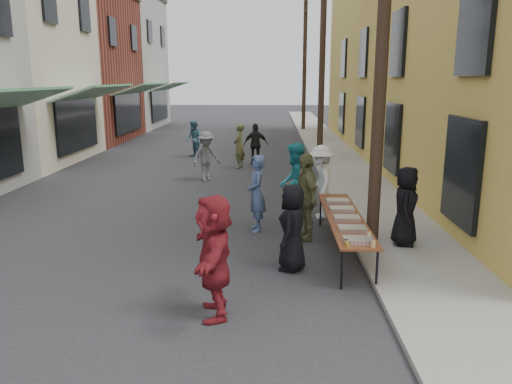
# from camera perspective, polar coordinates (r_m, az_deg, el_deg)

# --- Properties ---
(ground) EXTENTS (120.00, 120.00, 0.00)m
(ground) POSITION_cam_1_polar(r_m,az_deg,el_deg) (8.21, -14.00, -12.44)
(ground) COLOR #28282B
(ground) RESTS_ON ground
(sidewalk) EXTENTS (2.20, 60.00, 0.10)m
(sidewalk) POSITION_cam_1_polar(r_m,az_deg,el_deg) (22.57, 9.04, 4.02)
(sidewalk) COLOR gray
(sidewalk) RESTS_ON ground
(building_ochre) EXTENTS (10.00, 28.00, 10.00)m
(building_ochre) POSITION_cam_1_polar(r_m,az_deg,el_deg) (22.99, 25.68, 15.50)
(building_ochre) COLOR gold
(building_ochre) RESTS_ON ground
(utility_pole_near) EXTENTS (0.26, 0.26, 9.00)m
(utility_pole_near) POSITION_cam_1_polar(r_m,az_deg,el_deg) (10.40, 14.38, 18.24)
(utility_pole_near) COLOR #2D2116
(utility_pole_near) RESTS_ON ground
(utility_pole_mid) EXTENTS (0.26, 0.26, 9.00)m
(utility_pole_mid) POSITION_cam_1_polar(r_m,az_deg,el_deg) (22.25, 7.60, 15.44)
(utility_pole_mid) COLOR #2D2116
(utility_pole_mid) RESTS_ON ground
(utility_pole_far) EXTENTS (0.26, 0.26, 9.00)m
(utility_pole_far) POSITION_cam_1_polar(r_m,az_deg,el_deg) (34.21, 5.58, 14.55)
(utility_pole_far) COLOR #2D2116
(utility_pole_far) RESTS_ON ground
(serving_table) EXTENTS (0.70, 4.00, 0.75)m
(serving_table) POSITION_cam_1_polar(r_m,az_deg,el_deg) (10.21, 10.06, -2.94)
(serving_table) COLOR #5F2B16
(serving_table) RESTS_ON ground
(catering_tray_sausage) EXTENTS (0.50, 0.33, 0.08)m
(catering_tray_sausage) POSITION_cam_1_polar(r_m,az_deg,el_deg) (8.63, 11.60, -5.42)
(catering_tray_sausage) COLOR maroon
(catering_tray_sausage) RESTS_ON serving_table
(catering_tray_foil_b) EXTENTS (0.50, 0.33, 0.08)m
(catering_tray_foil_b) POSITION_cam_1_polar(r_m,az_deg,el_deg) (9.24, 10.94, -4.16)
(catering_tray_foil_b) COLOR #B2B2B7
(catering_tray_foil_b) RESTS_ON serving_table
(catering_tray_buns) EXTENTS (0.50, 0.33, 0.08)m
(catering_tray_buns) POSITION_cam_1_polar(r_m,az_deg,el_deg) (9.90, 10.31, -2.98)
(catering_tray_buns) COLOR tan
(catering_tray_buns) RESTS_ON serving_table
(catering_tray_foil_d) EXTENTS (0.50, 0.33, 0.08)m
(catering_tray_foil_d) POSITION_cam_1_polar(r_m,az_deg,el_deg) (10.57, 9.77, -1.94)
(catering_tray_foil_d) COLOR #B2B2B7
(catering_tray_foil_d) RESTS_ON serving_table
(catering_tray_buns_end) EXTENTS (0.50, 0.33, 0.08)m
(catering_tray_buns_end) POSITION_cam_1_polar(r_m,az_deg,el_deg) (11.24, 9.29, -1.03)
(catering_tray_buns_end) COLOR tan
(catering_tray_buns_end) RESTS_ON serving_table
(condiment_jar_a) EXTENTS (0.07, 0.07, 0.08)m
(condiment_jar_a) POSITION_cam_1_polar(r_m,az_deg,el_deg) (8.31, 10.44, -6.08)
(condiment_jar_a) COLOR #A57F26
(condiment_jar_a) RESTS_ON serving_table
(condiment_jar_b) EXTENTS (0.07, 0.07, 0.08)m
(condiment_jar_b) POSITION_cam_1_polar(r_m,az_deg,el_deg) (8.40, 10.34, -5.86)
(condiment_jar_b) COLOR #A57F26
(condiment_jar_b) RESTS_ON serving_table
(condiment_jar_c) EXTENTS (0.07, 0.07, 0.08)m
(condiment_jar_c) POSITION_cam_1_polar(r_m,az_deg,el_deg) (8.50, 10.25, -5.64)
(condiment_jar_c) COLOR #A57F26
(condiment_jar_c) RESTS_ON serving_table
(cup_stack) EXTENTS (0.08, 0.08, 0.12)m
(cup_stack) POSITION_cam_1_polar(r_m,az_deg,el_deg) (8.42, 13.24, -5.81)
(cup_stack) COLOR tan
(cup_stack) RESTS_ON serving_table
(guest_front_a) EXTENTS (0.71, 0.90, 1.61)m
(guest_front_a) POSITION_cam_1_polar(r_m,az_deg,el_deg) (9.13, 4.19, -4.07)
(guest_front_a) COLOR black
(guest_front_a) RESTS_ON ground
(guest_front_b) EXTENTS (0.52, 0.70, 1.77)m
(guest_front_b) POSITION_cam_1_polar(r_m,az_deg,el_deg) (11.41, 0.06, -0.16)
(guest_front_b) COLOR #435882
(guest_front_b) RESTS_ON ground
(guest_front_c) EXTENTS (0.86, 1.04, 1.96)m
(guest_front_c) POSITION_cam_1_polar(r_m,az_deg,el_deg) (12.14, 4.42, 1.05)
(guest_front_c) COLOR teal
(guest_front_c) RESTS_ON ground
(guest_front_d) EXTENTS (0.70, 1.20, 1.85)m
(guest_front_d) POSITION_cam_1_polar(r_m,az_deg,el_deg) (12.58, 7.41, 1.14)
(guest_front_d) COLOR white
(guest_front_d) RESTS_ON ground
(guest_front_e) EXTENTS (0.74, 1.20, 1.91)m
(guest_front_e) POSITION_cam_1_polar(r_m,az_deg,el_deg) (10.82, 5.69, -0.57)
(guest_front_e) COLOR #62653A
(guest_front_e) RESTS_ON ground
(guest_queue_back) EXTENTS (0.76, 1.77, 1.85)m
(guest_queue_back) POSITION_cam_1_polar(r_m,az_deg,el_deg) (7.35, -4.81, -7.32)
(guest_queue_back) COLOR maroon
(guest_queue_back) RESTS_ON ground
(server) EXTENTS (0.72, 0.91, 1.63)m
(server) POSITION_cam_1_polar(r_m,az_deg,el_deg) (10.62, 16.72, -1.55)
(server) COLOR black
(server) RESTS_ON sidewalk
(passerby_left) EXTENTS (1.23, 1.21, 1.70)m
(passerby_left) POSITION_cam_1_polar(r_m,az_deg,el_deg) (17.22, -5.70, 4.09)
(passerby_left) COLOR slate
(passerby_left) RESTS_ON ground
(passerby_mid) EXTENTS (1.03, 0.52, 1.68)m
(passerby_mid) POSITION_cam_1_polar(r_m,az_deg,el_deg) (20.35, -0.02, 5.48)
(passerby_mid) COLOR black
(passerby_mid) RESTS_ON ground
(passerby_right) EXTENTS (0.57, 0.73, 1.76)m
(passerby_right) POSITION_cam_1_polar(r_m,az_deg,el_deg) (19.56, -1.94, 5.29)
(passerby_right) COLOR brown
(passerby_right) RESTS_ON ground
(passerby_far) EXTENTS (0.97, 1.01, 1.64)m
(passerby_far) POSITION_cam_1_polar(r_m,az_deg,el_deg) (22.47, -7.09, 6.02)
(passerby_far) COLOR #446D84
(passerby_far) RESTS_ON ground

